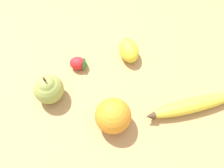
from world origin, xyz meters
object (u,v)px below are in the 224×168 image
Objects in this scene: orange at (113,116)px; lemon at (129,50)px; pear at (48,88)px; banana at (193,107)px; strawberry at (79,63)px.

orange is 0.20m from lemon.
lemon is (-0.19, 0.03, -0.02)m from orange.
pear is at bearing -55.43° from lemon.
banana is 4.66× the size of strawberry.
pear is at bearing -119.98° from strawberry.
orange is at bearing -4.90° from banana.
banana is at bearing 44.74° from lemon.
banana is 0.19m from orange.
lemon is at bearing -62.05° from banana.
orange reaches higher than lemon.
pear is 0.23m from lemon.
banana is 0.30m from strawberry.
pear reaches higher than lemon.
strawberry is (-0.15, -0.09, -0.02)m from orange.
orange is 0.97× the size of lemon.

